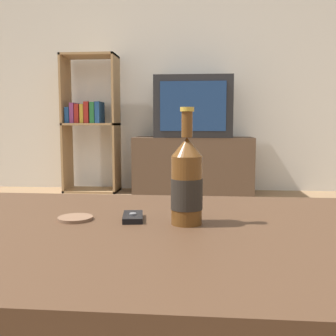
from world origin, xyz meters
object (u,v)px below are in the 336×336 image
object	(u,v)px
tv_stand	(193,166)
television	(193,107)
beer_bottle	(187,183)
bookshelf	(89,121)
cell_phone	(133,217)

from	to	relation	value
tv_stand	television	distance (m)	0.54
tv_stand	beer_bottle	size ratio (longest dim) A/B	3.93
bookshelf	beer_bottle	bearing A→B (deg)	-69.41
beer_bottle	cell_phone	world-z (taller)	beer_bottle
tv_stand	cell_phone	bearing A→B (deg)	-91.85
tv_stand	bookshelf	size ratio (longest dim) A/B	0.84
beer_bottle	tv_stand	bearing A→B (deg)	91.03
tv_stand	cell_phone	xyz separation A→B (m)	(-0.09, -2.68, 0.16)
television	bookshelf	world-z (taller)	bookshelf
bookshelf	beer_bottle	distance (m)	2.96
bookshelf	tv_stand	bearing A→B (deg)	-3.51
television	beer_bottle	world-z (taller)	television
tv_stand	beer_bottle	distance (m)	2.72
television	tv_stand	bearing A→B (deg)	90.00
tv_stand	television	world-z (taller)	television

